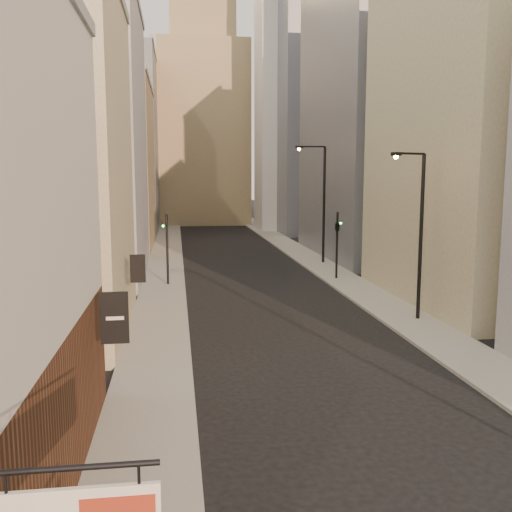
{
  "coord_description": "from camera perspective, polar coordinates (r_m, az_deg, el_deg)",
  "views": [
    {
      "loc": [
        -5.5,
        -2.14,
        7.58
      ],
      "look_at": [
        -2.01,
        22.85,
        4.04
      ],
      "focal_mm": 40.0,
      "sensor_mm": 36.0,
      "label": 1
    }
  ],
  "objects": [
    {
      "name": "streetlamp_mid",
      "position": [
        30.46,
        15.9,
        2.83
      ],
      "size": [
        2.17,
        1.05,
        8.76
      ],
      "rotation": [
        0.0,
        0.0,
        0.4
      ],
      "color": "black",
      "rests_on": "ground"
    },
    {
      "name": "left_bldg_grey",
      "position": [
        44.69,
        -16.61,
        10.77
      ],
      "size": [
        8.0,
        16.0,
        20.0
      ],
      "primitive_type": "cube",
      "color": "gray",
      "rests_on": "ground"
    },
    {
      "name": "sidewalk_right",
      "position": [
        58.87,
        3.87,
        0.65
      ],
      "size": [
        3.0,
        140.0,
        0.15
      ],
      "primitive_type": "cube",
      "color": "gray",
      "rests_on": "ground"
    },
    {
      "name": "white_tower",
      "position": [
        82.37,
        3.08,
        15.67
      ],
      "size": [
        8.0,
        8.0,
        41.5
      ],
      "color": "silver",
      "rests_on": "ground"
    },
    {
      "name": "traffic_light_left",
      "position": [
        39.65,
        -8.89,
        1.82
      ],
      "size": [
        0.52,
        0.39,
        5.0
      ],
      "rotation": [
        0.0,
        0.0,
        3.04
      ],
      "color": "black",
      "rests_on": "ground"
    },
    {
      "name": "left_bldg_tan",
      "position": [
        62.49,
        -14.09,
        8.6
      ],
      "size": [
        8.0,
        18.0,
        17.0
      ],
      "primitive_type": "cube",
      "color": "#8D7956",
      "rests_on": "ground"
    },
    {
      "name": "clock_tower",
      "position": [
        94.79,
        -5.35,
        14.05
      ],
      "size": [
        14.0,
        14.0,
        44.9
      ],
      "color": "#8D7956",
      "rests_on": "ground"
    },
    {
      "name": "right_bldg_wingrid",
      "position": [
        55.27,
        10.85,
        13.48
      ],
      "size": [
        8.0,
        20.0,
        26.0
      ],
      "primitive_type": "cube",
      "color": "gray",
      "rests_on": "ground"
    },
    {
      "name": "traffic_light_right",
      "position": [
        41.84,
        8.13,
        2.61
      ],
      "size": [
        0.62,
        0.58,
        5.0
      ],
      "rotation": [
        0.0,
        0.0,
        3.28
      ],
      "color": "black",
      "rests_on": "ground"
    },
    {
      "name": "left_bldg_wingrid",
      "position": [
        82.52,
        -12.69,
        10.87
      ],
      "size": [
        8.0,
        20.0,
        24.0
      ],
      "primitive_type": "cube",
      "color": "gray",
      "rests_on": "ground"
    },
    {
      "name": "streetlamp_far",
      "position": [
        49.4,
        6.53,
        5.86
      ],
      "size": [
        2.66,
        0.27,
        10.13
      ],
      "rotation": [
        0.0,
        0.0,
        0.01
      ],
      "color": "black",
      "rests_on": "ground"
    },
    {
      "name": "right_bldg_beige",
      "position": [
        36.68,
        20.98,
        11.25
      ],
      "size": [
        8.0,
        16.0,
        20.0
      ],
      "primitive_type": "cube",
      "color": "#9C9473",
      "rests_on": "ground"
    },
    {
      "name": "left_bldg_beige",
      "position": [
        28.89,
        -21.19,
        8.29
      ],
      "size": [
        8.0,
        12.0,
        16.0
      ],
      "primitive_type": "cube",
      "color": "#9C9473",
      "rests_on": "ground"
    },
    {
      "name": "highrise",
      "position": [
        85.45,
        8.73,
        20.12
      ],
      "size": [
        21.0,
        23.0,
        51.2
      ],
      "color": "gray",
      "rests_on": "ground"
    },
    {
      "name": "sidewalk_left",
      "position": [
        57.64,
        -8.88,
        0.42
      ],
      "size": [
        3.0,
        140.0,
        0.15
      ],
      "primitive_type": "cube",
      "color": "gray",
      "rests_on": "ground"
    }
  ]
}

